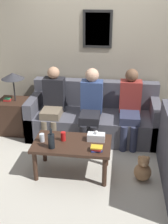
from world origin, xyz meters
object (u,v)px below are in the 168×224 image
Objects in this scene: person_middle at (91,104)px; coffee_table at (72,147)px; wine_bottle at (51,141)px; person_left at (53,101)px; couch_main at (94,118)px; drinking_glass at (42,138)px; person_right at (130,105)px; teddy_bear at (143,169)px.

coffee_table is at bearing -98.89° from person_middle.
wine_bottle is 0.23× the size of person_left.
couch_main is at bearing 72.77° from wine_bottle.
person_left is at bearing -167.34° from couch_main.
drinking_glass is at bearing -85.08° from person_left.
coffee_table is 9.29× the size of drinking_glass.
person_right reaches higher than couch_main.
person_middle is 1.34m from teddy_bear.
person_middle reaches higher than teddy_bear.
person_right is (0.76, 1.00, 0.23)m from coffee_table.
couch_main is 1.82× the size of person_left.
wine_bottle reaches higher than coffee_table.
coffee_table is at bearing -64.14° from person_left.
person_right reaches higher than coffee_table.
person_middle is at bearing 129.36° from teddy_bear.
couch_main is at bearing 166.52° from person_right.
wine_bottle is 1.16m from person_middle.
teddy_bear is (0.79, -0.97, -0.48)m from person_middle.
person_left is 0.99× the size of person_right.
wine_bottle is 0.23× the size of person_middle.
wine_bottle is (-0.23, -0.16, 0.17)m from coffee_table.
drinking_glass is 0.09× the size of person_left.
couch_main is 1.31m from drinking_glass.
person_left is (-0.48, 1.00, 0.23)m from coffee_table.
coffee_table is 0.33m from wine_bottle.
person_middle is at bearing -97.16° from couch_main.
wine_bottle is at bearing -107.23° from couch_main.
person_right is (0.59, -0.14, 0.33)m from couch_main.
couch_main is 1.80× the size of person_middle.
person_left reaches higher than drinking_glass.
couch_main is at bearing 81.43° from coffee_table.
person_middle is at bearing 81.11° from coffee_table.
person_left is (-0.25, 1.16, 0.06)m from wine_bottle.
teddy_bear is at bearing -2.07° from coffee_table.
drinking_glass reaches higher than teddy_bear.
couch_main is 0.69m from person_right.
wine_bottle is at bearing -77.81° from person_left.
wine_bottle is 2.46× the size of drinking_glass.
wine_bottle is 0.23× the size of person_right.
coffee_table is 0.97m from teddy_bear.
person_right is at bearing 0.31° from person_left.
person_middle reaches higher than coffee_table.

